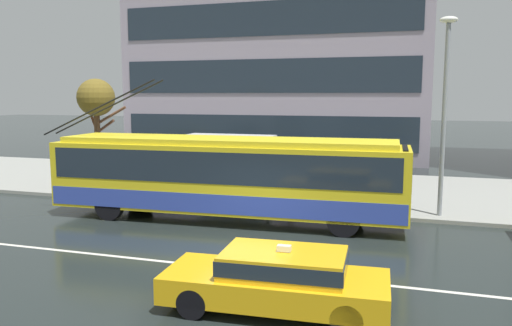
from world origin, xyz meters
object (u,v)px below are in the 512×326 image
at_px(trolleybus, 226,175).
at_px(street_tree_bare, 96,100).
at_px(pedestrian_walking_past, 293,164).
at_px(bus_shelter, 230,151).
at_px(pedestrian_approaching_curb, 267,177).
at_px(taxi_oncoming_near, 278,278).
at_px(pedestrian_at_shelter, 335,175).
at_px(street_lamp, 445,101).

bearing_deg(trolleybus, street_tree_bare, 156.86).
xyz_separation_m(trolleybus, pedestrian_walking_past, (1.78, 2.67, 0.10)).
height_order(bus_shelter, street_tree_bare, street_tree_bare).
bearing_deg(street_tree_bare, pedestrian_approaching_curb, -1.21).
relative_size(bus_shelter, pedestrian_walking_past, 1.95).
relative_size(taxi_oncoming_near, pedestrian_walking_past, 2.41).
distance_m(pedestrian_at_shelter, street_lamp, 5.25).
distance_m(trolleybus, street_tree_bare, 8.43).
distance_m(pedestrian_approaching_curb, street_tree_bare, 8.59).
bearing_deg(pedestrian_walking_past, pedestrian_approaching_curb, 164.34).
xyz_separation_m(pedestrian_at_shelter, street_lamp, (3.98, -1.52, 3.06)).
bearing_deg(street_tree_bare, trolleybus, -23.14).
height_order(taxi_oncoming_near, pedestrian_approaching_curb, pedestrian_approaching_curb).
height_order(bus_shelter, street_lamp, street_lamp).
height_order(pedestrian_approaching_curb, street_tree_bare, street_tree_bare).
height_order(bus_shelter, pedestrian_at_shelter, bus_shelter).
xyz_separation_m(taxi_oncoming_near, pedestrian_walking_past, (-1.92, 9.53, 1.01)).
height_order(pedestrian_walking_past, street_tree_bare, street_tree_bare).
bearing_deg(bus_shelter, pedestrian_at_shelter, 4.43).
bearing_deg(taxi_oncoming_near, pedestrian_at_shelter, 92.32).
xyz_separation_m(bus_shelter, street_lamp, (8.36, -1.18, 2.16)).
xyz_separation_m(trolleybus, bus_shelter, (-1.11, 3.47, 0.45)).
distance_m(bus_shelter, street_lamp, 8.72).
bearing_deg(street_lamp, pedestrian_walking_past, 176.12).
bearing_deg(trolleybus, pedestrian_walking_past, 56.34).
xyz_separation_m(trolleybus, taxi_oncoming_near, (3.70, -6.86, -0.91)).
distance_m(trolleybus, pedestrian_at_shelter, 5.04).
xyz_separation_m(trolleybus, pedestrian_at_shelter, (3.27, 3.81, -0.45)).
bearing_deg(bus_shelter, street_lamp, -8.03).
height_order(taxi_oncoming_near, street_lamp, street_lamp).
distance_m(bus_shelter, pedestrian_at_shelter, 4.48).
bearing_deg(trolleybus, bus_shelter, 107.75).
distance_m(taxi_oncoming_near, pedestrian_at_shelter, 10.69).
relative_size(pedestrian_at_shelter, street_lamp, 0.25).
bearing_deg(bus_shelter, pedestrian_walking_past, -15.64).
xyz_separation_m(taxi_oncoming_near, pedestrian_at_shelter, (-0.43, 10.68, 0.46)).
height_order(bus_shelter, pedestrian_approaching_curb, bus_shelter).
height_order(trolleybus, street_tree_bare, street_tree_bare).
distance_m(pedestrian_walking_past, street_lamp, 6.03).
distance_m(trolleybus, pedestrian_approaching_curb, 3.10).
distance_m(bus_shelter, pedestrian_walking_past, 3.02).
height_order(trolleybus, pedestrian_approaching_curb, trolleybus).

